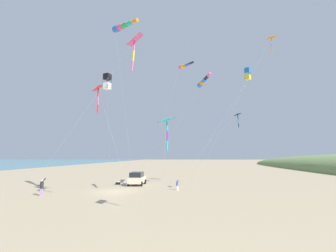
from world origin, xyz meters
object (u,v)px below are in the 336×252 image
person_adult_flyer (42,186)px  kite_delta_small_distant (98,88)px  kite_box_white_trailing (107,82)px  person_child_green_jacket (177,184)px  kite_box_magenta_far_left (248,74)px  parked_car (137,178)px  kite_delta_teal_far_right (271,38)px  kite_delta_black_fish_shape (237,115)px  kite_delta_yellow_midlevel (134,40)px  kite_windsock_striped_overhead (203,82)px  cooler_box (118,183)px  kite_windsock_long_streamer_right (122,26)px  kite_delta_rainbow_low_near (166,120)px  kite_windsock_checkered_midright (184,66)px

person_adult_flyer → kite_delta_small_distant: 12.10m
kite_box_white_trailing → person_child_green_jacket: bearing=-138.0°
person_child_green_jacket → kite_box_magenta_far_left: bearing=-157.3°
parked_car → kite_box_magenta_far_left: size_ratio=0.25×
person_child_green_jacket → kite_delta_teal_far_right: 21.98m
kite_delta_black_fish_shape → kite_box_white_trailing: size_ratio=0.75×
kite_box_white_trailing → kite_delta_yellow_midlevel: 5.67m
person_child_green_jacket → kite_windsock_striped_overhead: kite_windsock_striped_overhead is taller
parked_car → kite_delta_teal_far_right: (-17.99, 5.43, 18.10)m
parked_car → kite_delta_black_fish_shape: bearing=151.7°
kite_delta_teal_far_right → kite_windsock_striped_overhead: bearing=-15.8°
cooler_box → kite_delta_small_distant: (0.00, 9.42, 11.62)m
person_adult_flyer → kite_delta_yellow_midlevel: 17.81m
kite_delta_black_fish_shape → kite_windsock_long_streamer_right: (13.22, 2.49, 10.06)m
kite_box_magenta_far_left → kite_delta_rainbow_low_near: size_ratio=1.33×
kite_delta_small_distant → kite_delta_rainbow_low_near: kite_delta_small_distant is taller
kite_box_white_trailing → kite_box_magenta_far_left: 20.90m
kite_delta_small_distant → kite_delta_yellow_midlevel: size_ratio=0.82×
kite_delta_small_distant → kite_delta_teal_far_right: kite_delta_teal_far_right is taller
kite_windsock_long_streamer_right → kite_delta_teal_far_right: kite_windsock_long_streamer_right is taller
parked_car → kite_windsock_checkered_midright: size_ratio=0.30×
kite_delta_yellow_midlevel → kite_windsock_long_streamer_right: bearing=-64.3°
kite_windsock_long_streamer_right → kite_delta_yellow_midlevel: size_ratio=1.31×
kite_windsock_checkered_midright → kite_windsock_striped_overhead: bearing=-111.4°
cooler_box → kite_windsock_long_streamer_right: kite_windsock_long_streamer_right is taller
kite_delta_black_fish_shape → kite_box_magenta_far_left: 10.30m
kite_windsock_striped_overhead → person_child_green_jacket: bearing=26.2°
kite_delta_teal_far_right → parked_car: bearing=-16.8°
kite_windsock_checkered_midright → kite_delta_teal_far_right: 12.85m
kite_windsock_striped_overhead → kite_box_magenta_far_left: bearing=-159.2°
kite_delta_yellow_midlevel → cooler_box: bearing=-70.8°
kite_windsock_checkered_midright → kite_delta_teal_far_right: bearing=-159.5°
kite_box_white_trailing → kite_windsock_long_streamer_right: size_ratio=0.64×
parked_car → person_adult_flyer: size_ratio=2.38×
kite_windsock_checkered_midright → kite_box_white_trailing: bearing=11.2°
kite_delta_teal_far_right → person_child_green_jacket: bearing=-3.2°
person_adult_flyer → kite_delta_rainbow_low_near: kite_delta_rainbow_low_near is taller
kite_windsock_checkered_midright → person_adult_flyer: bearing=1.4°
kite_delta_rainbow_low_near → kite_windsock_long_streamer_right: bearing=-53.3°
kite_delta_black_fish_shape → kite_box_magenta_far_left: size_ratio=0.56×
kite_windsock_checkered_midright → kite_delta_rainbow_low_near: (1.44, 7.53, -7.19)m
kite_box_magenta_far_left → kite_delta_teal_far_right: (-1.72, 4.98, 2.93)m
kite_delta_teal_far_right → kite_box_white_trailing: bearing=16.7°
person_child_green_jacket → kite_delta_yellow_midlevel: kite_delta_yellow_midlevel is taller
person_adult_flyer → kite_box_magenta_far_left: 30.32m
person_adult_flyer → kite_windsock_striped_overhead: bearing=-158.7°
cooler_box → kite_delta_black_fish_shape: kite_delta_black_fish_shape is taller
person_child_green_jacket → kite_delta_teal_far_right: bearing=176.8°
kite_box_magenta_far_left → kite_delta_rainbow_low_near: 21.92m
kite_box_white_trailing → kite_windsock_long_streamer_right: bearing=-120.4°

